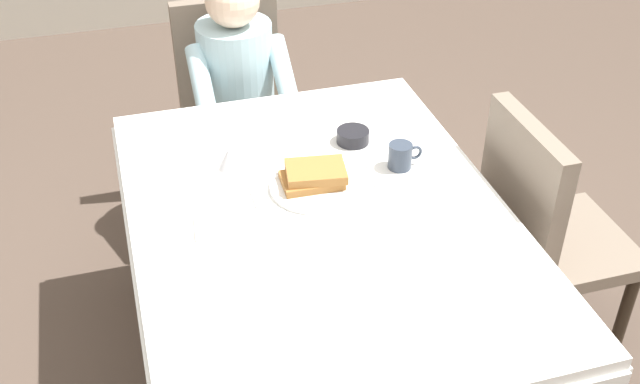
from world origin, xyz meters
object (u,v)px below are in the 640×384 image
object	(u,v)px
breakfast_stack	(314,175)
chair_diner	(233,97)
diner_person	(239,84)
plate_breakfast	(315,186)
syrup_pitcher	(230,158)
fork_left_of_plate	(256,202)
dining_table_main	(320,237)
chair_right_side	(542,225)
cup_coffee	(401,156)
knife_right_of_plate	(375,182)
spoon_near_edge	(338,253)
bowl_butter	(353,136)

from	to	relation	value
breakfast_stack	chair_diner	bearing A→B (deg)	93.73
diner_person	plate_breakfast	bearing A→B (deg)	94.36
breakfast_stack	syrup_pitcher	size ratio (longest dim) A/B	2.60
syrup_pitcher	fork_left_of_plate	xyz separation A→B (m)	(0.04, -0.21, -0.04)
dining_table_main	chair_right_side	bearing A→B (deg)	0.00
chair_diner	fork_left_of_plate	xyz separation A→B (m)	(-0.12, -1.06, 0.21)
dining_table_main	diner_person	bearing A→B (deg)	92.70
chair_diner	chair_right_side	xyz separation A→B (m)	(0.82, -1.17, 0.00)
diner_person	chair_right_side	bearing A→B (deg)	128.91
dining_table_main	diner_person	xyz separation A→B (m)	(-0.05, 1.01, 0.02)
dining_table_main	breakfast_stack	distance (m)	0.19
dining_table_main	fork_left_of_plate	size ratio (longest dim) A/B	8.47
cup_coffee	knife_right_of_plate	bearing A→B (deg)	-151.17
spoon_near_edge	syrup_pitcher	bearing A→B (deg)	111.48
chair_diner	cup_coffee	distance (m)	1.10
syrup_pitcher	bowl_butter	bearing A→B (deg)	5.41
fork_left_of_plate	spoon_near_edge	distance (m)	0.34
plate_breakfast	diner_person	bearing A→B (deg)	94.36
diner_person	fork_left_of_plate	distance (m)	0.92
syrup_pitcher	diner_person	bearing A→B (deg)	76.95
chair_diner	knife_right_of_plate	distance (m)	1.11
plate_breakfast	syrup_pitcher	distance (m)	0.30
syrup_pitcher	fork_left_of_plate	size ratio (longest dim) A/B	0.44
diner_person	spoon_near_edge	xyz separation A→B (m)	(0.04, -1.20, 0.07)
diner_person	spoon_near_edge	bearing A→B (deg)	92.02
breakfast_stack	knife_right_of_plate	world-z (taller)	breakfast_stack
plate_breakfast	knife_right_of_plate	bearing A→B (deg)	-6.01
dining_table_main	cup_coffee	world-z (taller)	cup_coffee
syrup_pitcher	spoon_near_edge	size ratio (longest dim) A/B	0.53
diner_person	fork_left_of_plate	size ratio (longest dim) A/B	6.22
chair_right_side	fork_left_of_plate	size ratio (longest dim) A/B	5.17
chair_right_side	syrup_pitcher	distance (m)	1.06
dining_table_main	plate_breakfast	world-z (taller)	plate_breakfast
breakfast_stack	dining_table_main	bearing A→B (deg)	-98.03
plate_breakfast	breakfast_stack	bearing A→B (deg)	90.77
syrup_pitcher	spoon_near_edge	world-z (taller)	syrup_pitcher
chair_diner	syrup_pitcher	world-z (taller)	chair_diner
dining_table_main	bowl_butter	xyz separation A→B (m)	(0.22, 0.36, 0.11)
bowl_butter	fork_left_of_plate	bearing A→B (deg)	-147.52
plate_breakfast	syrup_pitcher	xyz separation A→B (m)	(-0.23, 0.19, 0.03)
chair_diner	syrup_pitcher	xyz separation A→B (m)	(-0.16, -0.85, 0.25)
dining_table_main	plate_breakfast	size ratio (longest dim) A/B	5.44
cup_coffee	fork_left_of_plate	xyz separation A→B (m)	(-0.49, -0.06, -0.04)
chair_diner	bowl_butter	distance (m)	0.89
bowl_butter	syrup_pitcher	distance (m)	0.43
diner_person	fork_left_of_plate	bearing A→B (deg)	82.28
cup_coffee	diner_person	bearing A→B (deg)	113.25
fork_left_of_plate	chair_diner	bearing A→B (deg)	-7.02
bowl_butter	diner_person	bearing A→B (deg)	111.95
chair_right_side	plate_breakfast	world-z (taller)	chair_right_side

